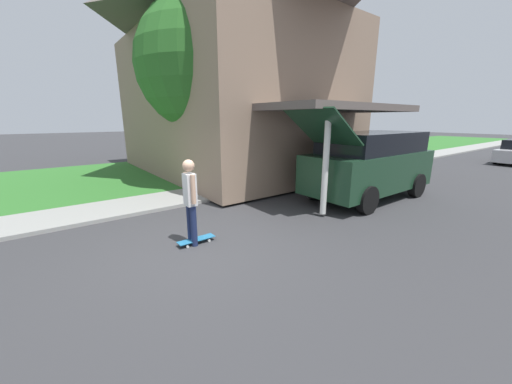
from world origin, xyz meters
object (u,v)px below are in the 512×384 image
at_px(lawn_tree_near, 203,66).
at_px(skateboarder, 190,198).
at_px(skateboard, 196,240).
at_px(suv_parked, 370,163).

relative_size(lawn_tree_near, skateboarder, 3.83).
bearing_deg(skateboard, skateboarder, -93.50).
height_order(lawn_tree_near, suv_parked, lawn_tree_near).
distance_m(lawn_tree_near, skateboard, 7.39).
relative_size(suv_parked, skateboarder, 3.04).
bearing_deg(lawn_tree_near, skateboard, -30.33).
xyz_separation_m(suv_parked, skateboarder, (-0.15, -6.17, -0.15)).
relative_size(lawn_tree_near, suv_parked, 1.26).
xyz_separation_m(lawn_tree_near, skateboarder, (5.13, -3.09, -3.45)).
height_order(skateboarder, skateboard, skateboarder).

